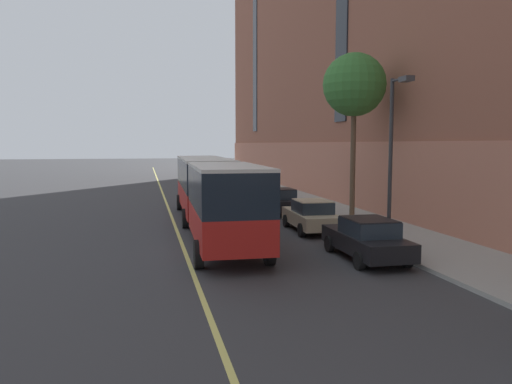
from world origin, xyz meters
TOP-DOWN VIEW (x-y plane):
  - ground_plane at (0.00, 0.00)m, footprint 260.00×260.00m
  - sidewalk at (8.55, 3.00)m, footprint 4.31×160.00m
  - city_bus at (0.41, 5.39)m, footprint 3.22×18.86m
  - parked_car_black_0 at (5.31, 10.07)m, footprint 1.96×4.23m
  - parked_car_champagne_1 at (5.34, 21.24)m, footprint 2.14×4.55m
  - parked_car_black_3 at (5.06, 27.49)m, footprint 1.96×4.36m
  - parked_car_black_4 at (5.17, -2.44)m, footprint 2.03×4.72m
  - parked_car_champagne_6 at (5.12, 3.67)m, footprint 2.10×4.60m
  - street_tree_mid_block at (8.39, 6.28)m, footprint 3.42×3.42m
  - street_lamp at (6.99, -0.89)m, footprint 0.36×1.48m
  - fire_hydrant at (6.89, -0.33)m, footprint 0.42×0.24m
  - lane_centerline at (-1.29, 3.00)m, footprint 0.16×140.00m

SIDE VIEW (x-z plane):
  - ground_plane at x=0.00m, z-range 0.00..0.00m
  - lane_centerline at x=-1.29m, z-range 0.00..0.01m
  - sidewalk at x=8.55m, z-range 0.00..0.15m
  - fire_hydrant at x=6.89m, z-range 0.13..0.85m
  - parked_car_black_0 at x=5.31m, z-range 0.00..1.56m
  - parked_car_black_3 at x=5.06m, z-range 0.00..1.56m
  - parked_car_champagne_6 at x=5.12m, z-range 0.00..1.56m
  - parked_car_champagne_1 at x=5.34m, z-range 0.00..1.56m
  - parked_car_black_4 at x=5.17m, z-range 0.00..1.56m
  - city_bus at x=0.41m, z-range 0.29..3.76m
  - street_lamp at x=6.99m, z-range 0.92..7.65m
  - street_tree_mid_block at x=8.39m, z-range 2.90..11.92m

